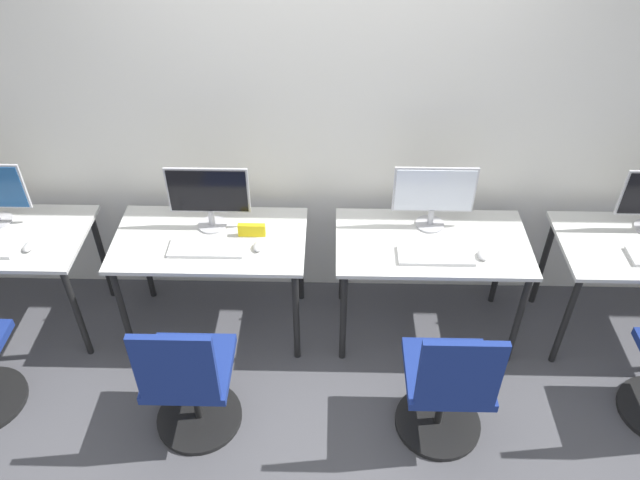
{
  "coord_description": "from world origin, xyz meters",
  "views": [
    {
      "loc": [
        0.06,
        -2.51,
        3.05
      ],
      "look_at": [
        0.0,
        0.12,
        0.88
      ],
      "focal_mm": 35.0,
      "sensor_mm": 36.0,
      "label": 1
    }
  ],
  "objects": [
    {
      "name": "mouse_right",
      "position": [
        0.92,
        0.17,
        0.75
      ],
      "size": [
        0.06,
        0.09,
        0.03
      ],
      "color": "silver",
      "rests_on": "desk_right"
    },
    {
      "name": "monitor_left",
      "position": [
        -0.65,
        0.43,
        0.96
      ],
      "size": [
        0.48,
        0.17,
        0.4
      ],
      "color": "#B2B2B7",
      "rests_on": "desk_left"
    },
    {
      "name": "mouse_left",
      "position": [
        -0.36,
        0.22,
        0.75
      ],
      "size": [
        0.06,
        0.09,
        0.03
      ],
      "color": "silver",
      "rests_on": "desk_left"
    },
    {
      "name": "desk_left",
      "position": [
        -0.65,
        0.31,
        0.64
      ],
      "size": [
        1.13,
        0.62,
        0.73
      ],
      "color": "silver",
      "rests_on": "ground_plane"
    },
    {
      "name": "office_chair_right",
      "position": [
        0.68,
        -0.48,
        0.38
      ],
      "size": [
        0.48,
        0.48,
        0.92
      ],
      "color": "black",
      "rests_on": "ground_plane"
    },
    {
      "name": "monitor_right",
      "position": [
        0.65,
        0.47,
        0.96
      ],
      "size": [
        0.48,
        0.17,
        0.4
      ],
      "color": "#B2B2B7",
      "rests_on": "desk_right"
    },
    {
      "name": "office_chair_left",
      "position": [
        -0.67,
        -0.48,
        0.38
      ],
      "size": [
        0.48,
        0.48,
        0.92
      ],
      "color": "black",
      "rests_on": "ground_plane"
    },
    {
      "name": "desk_right",
      "position": [
        0.65,
        0.31,
        0.64
      ],
      "size": [
        1.13,
        0.62,
        0.73
      ],
      "color": "silver",
      "rests_on": "ground_plane"
    },
    {
      "name": "keyboard_right",
      "position": [
        0.65,
        0.17,
        0.74
      ],
      "size": [
        0.43,
        0.16,
        0.02
      ],
      "color": "silver",
      "rests_on": "desk_right"
    },
    {
      "name": "mouse_far_left",
      "position": [
        -1.67,
        0.19,
        0.75
      ],
      "size": [
        0.06,
        0.09,
        0.03
      ],
      "color": "silver",
      "rests_on": "desk_far_left"
    },
    {
      "name": "wall_back",
      "position": [
        0.0,
        0.75,
        1.4
      ],
      "size": [
        12.0,
        0.05,
        2.8
      ],
      "color": "silver",
      "rests_on": "ground_plane"
    },
    {
      "name": "keyboard_left",
      "position": [
        -0.65,
        0.21,
        0.74
      ],
      "size": [
        0.43,
        0.16,
        0.02
      ],
      "color": "silver",
      "rests_on": "desk_left"
    },
    {
      "name": "ground_plane",
      "position": [
        0.0,
        0.0,
        0.0
      ],
      "size": [
        20.0,
        20.0,
        0.0
      ],
      "primitive_type": "plane",
      "color": "#4C4C51"
    },
    {
      "name": "placard_left",
      "position": [
        -0.41,
        0.34,
        0.77
      ],
      "size": [
        0.16,
        0.03,
        0.08
      ],
      "color": "yellow",
      "rests_on": "desk_left"
    }
  ]
}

